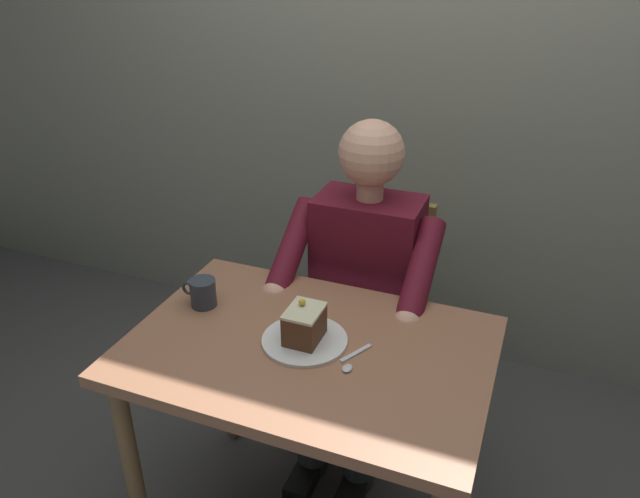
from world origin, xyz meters
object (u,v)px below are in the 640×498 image
chair (372,307)px  coffee_cup (203,292)px  seated_person (360,293)px  cake_slice (304,324)px  dining_table (309,374)px  dessert_spoon (351,361)px

chair → coffee_cup: size_ratio=7.86×
seated_person → cake_slice: size_ratio=10.54×
dining_table → cake_slice: bearing=-33.8°
cake_slice → dessert_spoon: cake_slice is taller
dining_table → chair: 0.65m
chair → dining_table: bearing=90.0°
chair → coffee_cup: 0.74m
dessert_spoon → seated_person: bearing=-74.6°
dessert_spoon → coffee_cup: bearing=-11.1°
coffee_cup → dessert_spoon: bearing=168.9°
seated_person → dessert_spoon: 0.52m
cake_slice → dining_table: bearing=146.2°
chair → dessert_spoon: chair is taller
dining_table → seated_person: size_ratio=0.80×
seated_person → dessert_spoon: (-0.14, 0.49, 0.10)m
dining_table → dessert_spoon: (-0.14, 0.03, 0.11)m
coffee_cup → chair: bearing=-123.7°
dining_table → coffee_cup: size_ratio=8.76×
coffee_cup → dessert_spoon: (-0.51, 0.10, -0.04)m
dessert_spoon → dining_table: bearing=-12.4°
coffee_cup → seated_person: bearing=-133.8°
chair → seated_person: seated_person is taller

